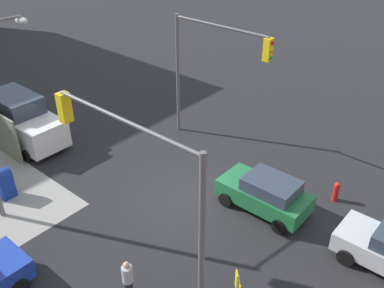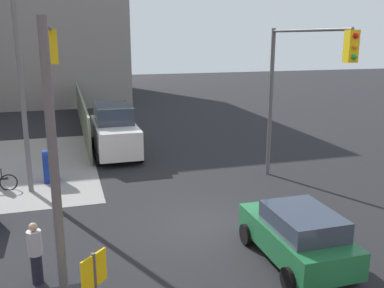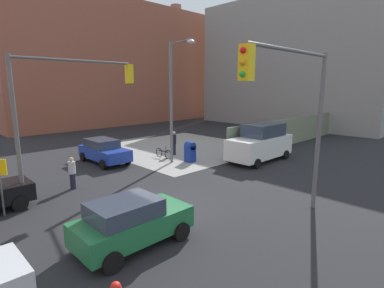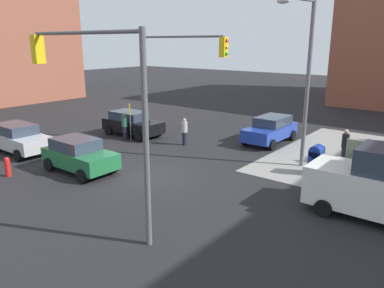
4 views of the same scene
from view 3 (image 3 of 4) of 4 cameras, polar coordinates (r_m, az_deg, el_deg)
name	(u,v)px [view 3 (image 3 of 4)]	position (r m, az deg, el deg)	size (l,w,h in m)	color
ground_plane	(168,206)	(13.50, -4.61, -11.75)	(120.00, 120.00, 0.00)	black
sidewalk_corner	(181,148)	(25.69, -2.08, -0.73)	(12.00, 12.00, 0.01)	gray
construction_fence	(289,132)	(28.10, 17.99, 2.22)	(17.52, 0.12, 2.40)	slate
building_warehouse_north	(104,67)	(49.68, -16.44, 13.94)	(32.00, 18.00, 16.35)	#93513D
building_loft_east	(311,65)	(48.34, 21.78, 13.72)	(20.00, 24.00, 16.36)	gray
smokestack	(176,62)	(53.05, -2.98, 15.25)	(1.80, 1.80, 18.40)	brown
traffic_signal_nw_corner	(69,98)	(15.25, -22.46, 8.11)	(6.03, 0.36, 6.50)	#59595B
traffic_signal_se_corner	(296,102)	(11.48, 19.28, 7.55)	(5.64, 0.36, 6.50)	#59595B
street_lamp_corner	(174,94)	(19.93, -3.49, 9.49)	(0.80, 2.64, 8.00)	slate
warning_sign_two_way	(0,177)	(14.23, -32.79, -5.34)	(0.48, 0.48, 2.40)	#4C4C4C
mailbox_blue	(190,151)	(20.80, -0.36, -1.37)	(0.56, 0.64, 1.43)	navy
hatchback_green	(131,221)	(10.32, -11.49, -14.26)	(3.86, 2.02, 1.62)	#1E6638
hatchback_blue	(104,151)	(21.48, -16.45, -1.22)	(2.02, 4.27, 1.62)	#1E389E
van_white_delivery	(261,143)	(21.62, 12.92, 0.22)	(5.40, 2.32, 2.62)	white
pedestrian_crossing	(174,143)	(22.90, -3.46, 0.25)	(0.36, 0.36, 1.83)	black
pedestrian_waiting	(72,173)	(16.53, -21.86, -5.08)	(0.36, 0.36, 1.66)	#B2B2B7
bicycle_leaning_on_fence	(164,153)	(22.11, -5.45, -1.79)	(0.05, 1.75, 0.97)	black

